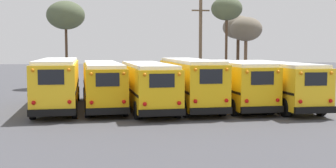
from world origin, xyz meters
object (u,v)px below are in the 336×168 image
object	(u,v)px
school_bus_5	(274,82)
utility_pole	(200,43)
school_bus_1	(102,83)
bare_tree_2	(238,28)
bare_tree_1	(246,30)
bare_tree_3	(66,16)
school_bus_0	(58,82)
school_bus_3	(190,81)
bare_tree_0	(227,10)
school_bus_2	(147,84)
school_bus_4	(233,82)

from	to	relation	value
school_bus_5	utility_pole	size ratio (longest dim) A/B	1.24
school_bus_1	bare_tree_2	xyz separation A→B (m)	(16.11, 20.40, 4.68)
bare_tree_1	bare_tree_3	distance (m)	19.36
school_bus_0	school_bus_3	world-z (taller)	school_bus_0
bare_tree_0	school_bus_3	bearing A→B (deg)	-115.96
school_bus_1	school_bus_3	bearing A→B (deg)	-11.29
bare_tree_1	school_bus_3	bearing A→B (deg)	-119.50
school_bus_1	school_bus_2	size ratio (longest dim) A/B	1.08
school_bus_2	bare_tree_0	bearing A→B (deg)	55.87
school_bus_5	bare_tree_3	world-z (taller)	bare_tree_3
utility_pole	school_bus_4	bearing A→B (deg)	-95.16
school_bus_3	school_bus_5	xyz separation A→B (m)	(5.65, -0.45, -0.09)
school_bus_5	bare_tree_1	xyz separation A→B (m)	(4.49, 18.39, 4.28)
school_bus_2	bare_tree_1	world-z (taller)	bare_tree_1
school_bus_3	school_bus_4	world-z (taller)	school_bus_3
bare_tree_1	bare_tree_0	bearing A→B (deg)	-128.70
school_bus_1	utility_pole	world-z (taller)	utility_pole
school_bus_1	school_bus_3	world-z (taller)	school_bus_3
school_bus_4	school_bus_5	bearing A→B (deg)	-3.81
school_bus_4	bare_tree_2	xyz separation A→B (m)	(7.63, 21.80, 4.65)
bare_tree_2	school_bus_0	bearing A→B (deg)	-132.68
bare_tree_3	school_bus_3	bearing A→B (deg)	-60.56
bare_tree_2	school_bus_4	bearing A→B (deg)	-109.29
bare_tree_3	school_bus_4	bearing A→B (deg)	-53.96
school_bus_5	bare_tree_1	size ratio (longest dim) A/B	1.47
utility_pole	bare_tree_0	xyz separation A→B (m)	(2.39, -0.97, 3.21)
school_bus_1	school_bus_2	xyz separation A→B (m)	(2.83, -1.52, 0.00)
school_bus_0	school_bus_1	bearing A→B (deg)	2.78
school_bus_1	bare_tree_1	size ratio (longest dim) A/B	1.47
school_bus_4	bare_tree_0	size ratio (longest dim) A/B	1.07
utility_pole	bare_tree_1	size ratio (longest dim) A/B	1.19
school_bus_5	bare_tree_0	size ratio (longest dim) A/B	1.21
bare_tree_3	utility_pole	bearing A→B (deg)	-7.39
utility_pole	bare_tree_2	world-z (taller)	utility_pole
bare_tree_1	school_bus_4	bearing A→B (deg)	-111.90
school_bus_5	bare_tree_2	size ratio (longest dim) A/B	1.39
school_bus_4	bare_tree_2	distance (m)	23.56
bare_tree_1	bare_tree_3	bearing A→B (deg)	-174.61
school_bus_3	bare_tree_0	world-z (taller)	bare_tree_0
school_bus_5	utility_pole	xyz separation A→B (m)	(-1.50, 14.85, 2.82)
bare_tree_0	bare_tree_1	distance (m)	6.03
school_bus_4	school_bus_0	bearing A→B (deg)	173.65
bare_tree_0	bare_tree_2	distance (m)	9.10
school_bus_4	bare_tree_1	distance (m)	20.07
bare_tree_0	bare_tree_3	distance (m)	15.87
school_bus_3	school_bus_2	bearing A→B (deg)	-172.18
school_bus_0	bare_tree_1	bearing A→B (deg)	42.29
school_bus_5	bare_tree_3	xyz separation A→B (m)	(-14.75, 16.57, 5.46)
school_bus_2	bare_tree_0	world-z (taller)	bare_tree_0
bare_tree_2	bare_tree_3	size ratio (longest dim) A/B	0.91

